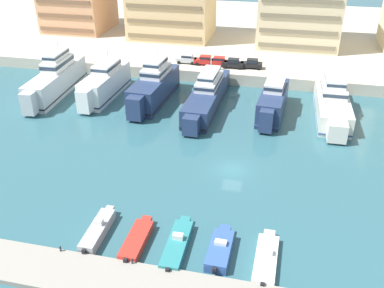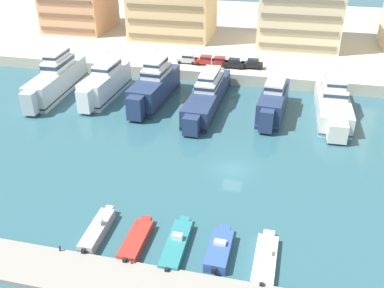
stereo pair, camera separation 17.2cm
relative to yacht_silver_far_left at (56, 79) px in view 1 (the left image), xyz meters
The scene contains 22 objects.
ground_plane 38.91m from the yacht_silver_far_left, 28.13° to the right, with size 400.00×400.00×0.00m, color #2D5B66.
quay_promenade 57.14m from the yacht_silver_far_left, 53.18° to the left, with size 180.00×70.00×2.19m, color #BCB29E.
yacht_silver_far_left is the anchor object (origin of this frame).
yacht_white_left 8.99m from the yacht_silver_far_left, ahead, with size 4.16×16.83×7.57m.
yacht_navy_mid_left 17.93m from the yacht_silver_far_left, ahead, with size 5.12×17.97×8.76m.
yacht_navy_center_left 27.19m from the yacht_silver_far_left, ahead, with size 4.57×22.72×7.41m.
yacht_navy_center 37.96m from the yacht_silver_far_left, ahead, with size 4.52×15.54×7.11m.
yacht_ivory_center_right 47.23m from the yacht_silver_far_left, ahead, with size 5.20×19.71×7.76m.
motorboat_grey_far_left 40.65m from the yacht_silver_far_left, 56.02° to the right, with size 1.71×7.12×1.64m.
motorboat_red_left 43.53m from the yacht_silver_far_left, 51.64° to the right, with size 1.85×6.69×0.93m.
motorboat_teal_mid_left 45.86m from the yacht_silver_far_left, 47.41° to the right, with size 2.03×7.86×1.40m.
motorboat_blue_center_left 48.73m from the yacht_silver_far_left, 43.66° to the right, with size 2.10×6.33×1.42m.
motorboat_white_center 52.01m from the yacht_silver_far_left, 40.35° to the right, with size 2.11×7.52×1.24m.
car_silver_far_left 25.19m from the yacht_silver_far_left, 36.88° to the left, with size 4.10×1.92×1.80m.
car_red_left 28.14m from the yacht_silver_far_left, 32.25° to the left, with size 4.17×2.07×1.80m.
car_red_mid_left 30.43m from the yacht_silver_far_left, 29.27° to the left, with size 4.13×1.97×1.80m.
car_black_center_left 32.74m from the yacht_silver_far_left, 26.03° to the left, with size 4.14×2.01×1.80m.
car_black_center 36.19m from the yacht_silver_far_left, 24.37° to the left, with size 4.18×2.08×1.80m.
apartment_block_left 36.99m from the yacht_silver_far_left, 70.52° to the left, with size 18.83×14.39×18.75m.
apartment_block_mid_left 54.10m from the yacht_silver_far_left, 39.83° to the left, with size 17.54×15.81×20.76m.
bollard_west 42.56m from the yacht_silver_far_left, 61.24° to the right, with size 0.20×0.20×0.61m.
bollard_west_mid 46.45m from the yacht_silver_far_left, 53.43° to the right, with size 0.20×0.20×0.61m.
Camera 1 is at (5.30, -46.01, 29.18)m, focal length 40.00 mm.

